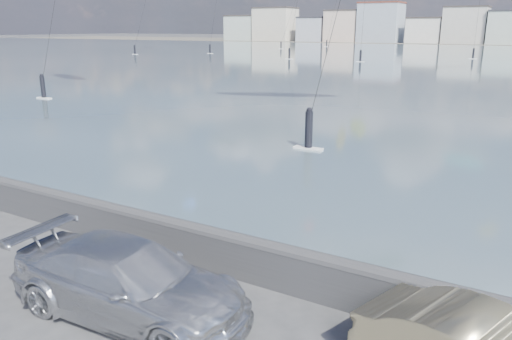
% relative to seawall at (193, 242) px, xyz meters
% --- Properties ---
extents(ground, '(700.00, 700.00, 0.00)m').
position_rel_seawall_xyz_m(ground, '(0.00, -2.70, -0.58)').
color(ground, '#333335').
rests_on(ground, ground).
extents(bay_water, '(500.00, 177.00, 0.00)m').
position_rel_seawall_xyz_m(bay_water, '(0.00, 88.80, -0.58)').
color(bay_water, '#445E68').
rests_on(bay_water, ground).
extents(seawall, '(400.00, 0.36, 1.08)m').
position_rel_seawall_xyz_m(seawall, '(0.00, 0.00, 0.00)').
color(seawall, '#28282B').
rests_on(seawall, ground).
extents(car_silver, '(5.22, 2.35, 1.49)m').
position_rel_seawall_xyz_m(car_silver, '(0.28, -2.42, 0.16)').
color(car_silver, silver).
rests_on(car_silver, ground).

